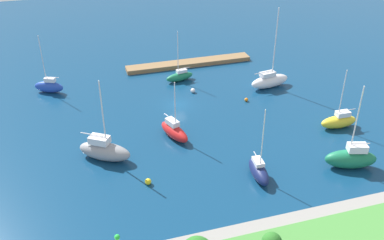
{
  "coord_description": "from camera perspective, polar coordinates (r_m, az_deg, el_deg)",
  "views": [
    {
      "loc": [
        16.71,
        63.57,
        35.31
      ],
      "look_at": [
        0.0,
        8.2,
        1.5
      ],
      "focal_mm": 40.42,
      "sensor_mm": 36.0,
      "label": 1
    }
  ],
  "objects": [
    {
      "name": "water",
      "position": [
        74.61,
        -1.82,
        2.05
      ],
      "size": [
        160.0,
        160.0,
        0.0
      ],
      "primitive_type": "plane",
      "color": "navy",
      "rests_on": "ground"
    },
    {
      "name": "pier_dock",
      "position": [
        90.02,
        -0.4,
        7.51
      ],
      "size": [
        26.04,
        2.97,
        0.85
      ],
      "primitive_type": "cube",
      "color": "olive",
      "rests_on": "ground"
    },
    {
      "name": "breakwater",
      "position": [
        49.49,
        8.46,
        -14.73
      ],
      "size": [
        62.56,
        3.18,
        1.11
      ],
      "primitive_type": "cube",
      "color": "gray",
      "rests_on": "ground"
    },
    {
      "name": "sailboat_green_west_end",
      "position": [
        62.28,
        20.26,
        -4.72
      ],
      "size": [
        7.38,
        4.37,
        12.25
      ],
      "rotation": [
        0.0,
        0.0,
        5.99
      ],
      "color": "#19724C",
      "rests_on": "water"
    },
    {
      "name": "sailboat_white_east_end",
      "position": [
        81.42,
        10.21,
        5.16
      ],
      "size": [
        8.11,
        3.58,
        14.88
      ],
      "rotation": [
        0.0,
        0.0,
        3.3
      ],
      "color": "white",
      "rests_on": "water"
    },
    {
      "name": "sailboat_yellow_center_basin",
      "position": [
        71.28,
        18.82,
        -0.12
      ],
      "size": [
        6.04,
        2.29,
        9.81
      ],
      "rotation": [
        0.0,
        0.0,
        6.25
      ],
      "color": "yellow",
      "rests_on": "water"
    },
    {
      "name": "sailboat_navy_outer_mooring",
      "position": [
        57.52,
        8.78,
        -6.62
      ],
      "size": [
        2.33,
        5.75,
        10.39
      ],
      "rotation": [
        0.0,
        0.0,
        1.5
      ],
      "color": "#141E4C",
      "rests_on": "water"
    },
    {
      "name": "sailboat_gray_by_breakwater",
      "position": [
        61.3,
        -11.5,
        -3.92
      ],
      "size": [
        7.88,
        6.53,
        12.12
      ],
      "rotation": [
        0.0,
        0.0,
        2.55
      ],
      "color": "gray",
      "rests_on": "water"
    },
    {
      "name": "sailboat_red_near_pier",
      "position": [
        64.97,
        -2.36,
        -1.44
      ],
      "size": [
        4.03,
        6.62,
        9.35
      ],
      "rotation": [
        0.0,
        0.0,
        1.92
      ],
      "color": "red",
      "rests_on": "water"
    },
    {
      "name": "sailboat_blue_off_beacon",
      "position": [
        82.42,
        -18.35,
        4.25
      ],
      "size": [
        5.52,
        3.71,
        10.72
      ],
      "rotation": [
        0.0,
        0.0,
        5.84
      ],
      "color": "#2347B2",
      "rests_on": "water"
    },
    {
      "name": "sailboat_green_lone_north",
      "position": [
        82.89,
        -1.63,
        5.8
      ],
      "size": [
        5.78,
        2.75,
        9.84
      ],
      "rotation": [
        0.0,
        0.0,
        0.21
      ],
      "color": "#19724C",
      "rests_on": "water"
    },
    {
      "name": "mooring_buoy_white",
      "position": [
        78.52,
        0.12,
        3.92
      ],
      "size": [
        0.83,
        0.83,
        0.83
      ],
      "primitive_type": "sphere",
      "color": "white",
      "rests_on": "water"
    },
    {
      "name": "mooring_buoy_yellow",
      "position": [
        56.41,
        -5.82,
        -8.09
      ],
      "size": [
        0.84,
        0.84,
        0.84
      ],
      "primitive_type": "sphere",
      "color": "yellow",
      "rests_on": "water"
    },
    {
      "name": "mooring_buoy_orange",
      "position": [
        76.12,
        7.17,
        2.68
      ],
      "size": [
        0.63,
        0.63,
        0.63
      ],
      "primitive_type": "sphere",
      "color": "orange",
      "rests_on": "water"
    }
  ]
}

